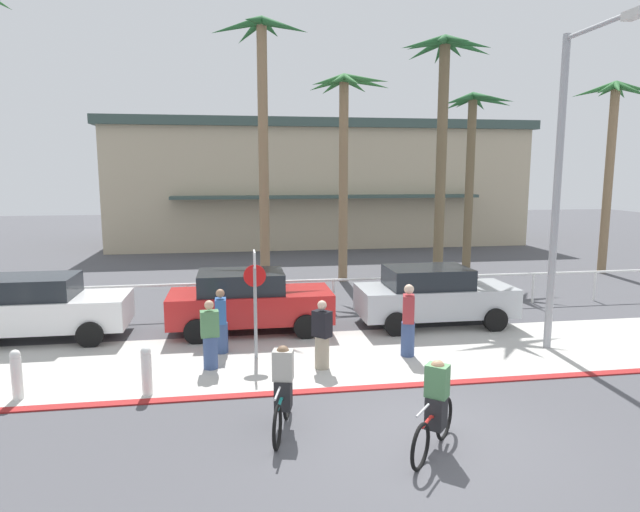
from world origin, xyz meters
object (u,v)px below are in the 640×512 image
at_px(stop_sign_bike_lane, 255,289).
at_px(palm_tree_4, 443,101).
at_px(car_red_1, 249,301).
at_px(pedestrian_3, 408,323).
at_px(car_white_0, 38,307).
at_px(pedestrian_0, 210,338).
at_px(palm_tree_2, 262,103).
at_px(palm_tree_3, 345,125).
at_px(pedestrian_1, 221,324).
at_px(streetlight_curb, 564,176).
at_px(cyclist_red_1, 435,408).
at_px(pedestrian_2, 322,338).
at_px(car_silver_2, 433,295).
at_px(palm_tree_5, 473,137).
at_px(bollard_1, 17,374).
at_px(palm_tree_6, 612,129).
at_px(bollard_2, 147,370).
at_px(cyclist_teal_0, 283,390).

height_order(stop_sign_bike_lane, palm_tree_4, palm_tree_4).
relative_size(car_red_1, pedestrian_3, 2.51).
height_order(car_white_0, pedestrian_0, car_white_0).
xyz_separation_m(palm_tree_2, palm_tree_3, (3.25, 1.23, -0.62)).
bearing_deg(pedestrian_1, palm_tree_2, 78.32).
relative_size(palm_tree_3, car_red_1, 1.84).
distance_m(streetlight_curb, palm_tree_4, 7.03).
bearing_deg(pedestrian_1, stop_sign_bike_lane, -29.86).
height_order(palm_tree_2, cyclist_red_1, palm_tree_2).
height_order(palm_tree_3, pedestrian_2, palm_tree_3).
bearing_deg(palm_tree_3, palm_tree_2, -159.26).
relative_size(palm_tree_2, car_silver_2, 2.21).
relative_size(palm_tree_2, palm_tree_3, 1.20).
distance_m(palm_tree_5, pedestrian_2, 14.10).
height_order(bollard_1, palm_tree_6, palm_tree_6).
height_order(streetlight_curb, palm_tree_5, palm_tree_5).
bearing_deg(car_silver_2, palm_tree_6, 33.61).
xyz_separation_m(palm_tree_6, car_silver_2, (-10.22, -6.79, -5.26)).
height_order(palm_tree_3, pedestrian_1, palm_tree_3).
distance_m(palm_tree_2, car_white_0, 10.03).
xyz_separation_m(car_white_0, pedestrian_1, (4.73, -1.88, -0.14)).
bearing_deg(pedestrian_3, palm_tree_5, 59.41).
relative_size(palm_tree_2, car_white_0, 2.21).
bearing_deg(palm_tree_3, car_silver_2, -79.68).
bearing_deg(bollard_1, palm_tree_3, 50.83).
height_order(stop_sign_bike_lane, cyclist_red_1, stop_sign_bike_lane).
bearing_deg(cyclist_red_1, car_silver_2, 69.85).
relative_size(bollard_2, pedestrian_1, 0.63).
bearing_deg(cyclist_red_1, pedestrian_0, 130.83).
distance_m(pedestrian_2, pedestrian_3, 2.21).
distance_m(bollard_2, pedestrian_0, 1.76).
bearing_deg(palm_tree_5, pedestrian_3, -120.59).
relative_size(bollard_1, palm_tree_3, 0.12).
height_order(palm_tree_5, pedestrian_0, palm_tree_5).
distance_m(bollard_1, cyclist_red_1, 7.90).
distance_m(palm_tree_3, car_silver_2, 8.66).
relative_size(pedestrian_2, pedestrian_3, 0.89).
relative_size(car_white_0, car_red_1, 1.00).
relative_size(palm_tree_4, car_red_1, 2.03).
relative_size(palm_tree_6, car_silver_2, 1.84).
bearing_deg(car_silver_2, palm_tree_3, 100.32).
bearing_deg(palm_tree_2, cyclist_red_1, -81.01).
xyz_separation_m(bollard_1, cyclist_teal_0, (4.96, -2.03, 0.18)).
xyz_separation_m(palm_tree_4, car_white_0, (-12.27, -3.57, -5.88)).
bearing_deg(bollard_2, pedestrian_2, 14.10).
height_order(cyclist_red_1, pedestrian_0, pedestrian_0).
relative_size(car_white_0, pedestrian_1, 2.76).
height_order(palm_tree_5, car_silver_2, palm_tree_5).
xyz_separation_m(cyclist_teal_0, pedestrian_1, (-1.12, 4.20, 0.04)).
relative_size(bollard_1, pedestrian_2, 0.64).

